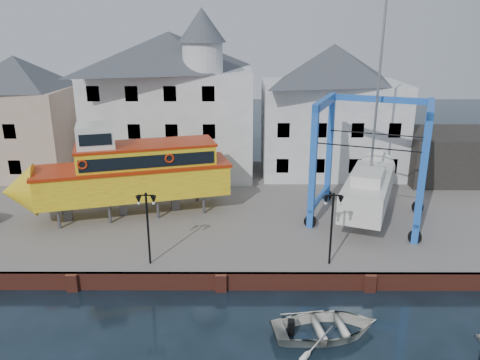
{
  "coord_description": "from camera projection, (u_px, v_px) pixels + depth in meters",
  "views": [
    {
      "loc": [
        1.09,
        -22.14,
        13.6
      ],
      "look_at": [
        1.0,
        7.0,
        4.0
      ],
      "focal_mm": 35.0,
      "sensor_mm": 36.0,
      "label": 1
    }
  ],
  "objects": [
    {
      "name": "ground",
      "position": [
        221.0,
        290.0,
        25.29
      ],
      "size": [
        140.0,
        140.0,
        0.0
      ],
      "primitive_type": "plane",
      "color": "black",
      "rests_on": "ground"
    },
    {
      "name": "hardstanding",
      "position": [
        227.0,
        207.0,
        35.58
      ],
      "size": [
        44.0,
        22.0,
        1.0
      ],
      "primitive_type": "cube",
      "color": "#65625F",
      "rests_on": "ground"
    },
    {
      "name": "quay_wall",
      "position": [
        221.0,
        281.0,
        25.23
      ],
      "size": [
        44.0,
        0.47,
        1.0
      ],
      "color": "maroon",
      "rests_on": "ground"
    },
    {
      "name": "building_pink",
      "position": [
        22.0,
        117.0,
        40.51
      ],
      "size": [
        8.0,
        7.0,
        10.3
      ],
      "color": "tan",
      "rests_on": "hardstanding"
    },
    {
      "name": "building_white_main",
      "position": [
        173.0,
        102.0,
        40.48
      ],
      "size": [
        14.0,
        8.3,
        14.0
      ],
      "color": "silver",
      "rests_on": "hardstanding"
    },
    {
      "name": "building_white_right",
      "position": [
        331.0,
        110.0,
        41.24
      ],
      "size": [
        12.0,
        8.0,
        11.2
      ],
      "color": "silver",
      "rests_on": "hardstanding"
    },
    {
      "name": "shed_dark",
      "position": [
        448.0,
        155.0,
        40.44
      ],
      "size": [
        8.0,
        7.0,
        4.0
      ],
      "primitive_type": "cube",
      "color": "#272422",
      "rests_on": "hardstanding"
    },
    {
      "name": "lamp_post_left",
      "position": [
        147.0,
        211.0,
        25.14
      ],
      "size": [
        1.12,
        0.32,
        4.2
      ],
      "color": "black",
      "rests_on": "hardstanding"
    },
    {
      "name": "lamp_post_right",
      "position": [
        333.0,
        211.0,
        25.11
      ],
      "size": [
        1.12,
        0.32,
        4.2
      ],
      "color": "black",
      "rests_on": "hardstanding"
    },
    {
      "name": "tour_boat",
      "position": [
        121.0,
        173.0,
        31.93
      ],
      "size": [
        15.37,
        7.49,
        6.52
      ],
      "rotation": [
        0.0,
        0.0,
        0.28
      ],
      "color": "#59595E",
      "rests_on": "hardstanding"
    },
    {
      "name": "travel_lift",
      "position": [
        370.0,
        179.0,
        32.11
      ],
      "size": [
        8.85,
        10.6,
        15.64
      ],
      "rotation": [
        0.0,
        0.0,
        -0.37
      ],
      "color": "blue",
      "rests_on": "hardstanding"
    },
    {
      "name": "motorboat_b",
      "position": [
        325.0,
        335.0,
        21.68
      ],
      "size": [
        5.5,
        4.32,
        1.03
      ],
      "primitive_type": "imported",
      "rotation": [
        0.0,
        0.0,
        1.73
      ],
      "color": "silver",
      "rests_on": "ground"
    }
  ]
}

